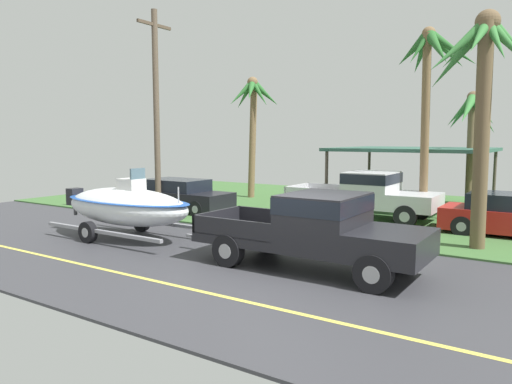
% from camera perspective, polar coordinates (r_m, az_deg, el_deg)
% --- Properties ---
extents(ground, '(36.00, 22.00, 0.11)m').
position_cam_1_polar(ground, '(18.47, 16.85, -3.61)').
color(ground, '#38383D').
extents(pickup_truck_towing, '(5.79, 2.10, 1.83)m').
position_cam_1_polar(pickup_truck_towing, '(11.32, 7.93, -4.26)').
color(pickup_truck_towing, black).
rests_on(pickup_truck_towing, ground).
extents(boat_on_trailer, '(6.11, 2.37, 2.22)m').
position_cam_1_polar(boat_on_trailer, '(15.40, -15.25, -1.62)').
color(boat_on_trailer, gray).
rests_on(boat_on_trailer, ground).
extents(parked_pickup_background, '(5.95, 2.14, 1.85)m').
position_cam_1_polar(parked_pickup_background, '(18.78, 13.51, -0.12)').
color(parked_pickup_background, silver).
rests_on(parked_pickup_background, ground).
extents(parked_sedan_far, '(4.53, 1.85, 1.38)m').
position_cam_1_polar(parked_sedan_far, '(20.67, -9.01, -0.46)').
color(parked_sedan_far, black).
rests_on(parked_sedan_far, ground).
extents(carport_awning, '(6.47, 5.73, 2.70)m').
position_cam_1_polar(carport_awning, '(22.41, 18.27, 4.72)').
color(carport_awning, '#4C4238').
rests_on(carport_awning, ground).
extents(palm_tree_near_left, '(3.06, 3.29, 7.14)m').
position_cam_1_polar(palm_tree_near_left, '(19.09, 20.14, 13.45)').
color(palm_tree_near_left, brown).
rests_on(palm_tree_near_left, ground).
extents(palm_tree_near_right, '(2.29, 3.60, 5.10)m').
position_cam_1_polar(palm_tree_near_right, '(22.34, 24.38, 7.83)').
color(palm_tree_near_right, brown).
rests_on(palm_tree_near_right, ground).
extents(palm_tree_mid, '(2.30, 2.72, 6.26)m').
position_cam_1_polar(palm_tree_mid, '(25.06, -0.33, 10.05)').
color(palm_tree_mid, brown).
rests_on(palm_tree_mid, ground).
extents(palm_tree_far_left, '(2.77, 2.97, 6.49)m').
position_cam_1_polar(palm_tree_far_left, '(14.52, 25.34, 12.56)').
color(palm_tree_far_left, brown).
rests_on(palm_tree_far_left, ground).
extents(utility_pole, '(0.24, 1.80, 8.23)m').
position_cam_1_polar(utility_pole, '(20.15, -11.79, 9.55)').
color(utility_pole, brown).
rests_on(utility_pole, ground).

